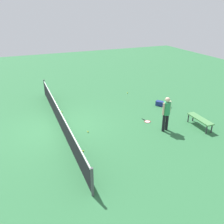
# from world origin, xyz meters

# --- Properties ---
(ground_plane) EXTENTS (40.00, 40.00, 0.00)m
(ground_plane) POSITION_xyz_m (0.00, 0.00, 0.00)
(ground_plane) COLOR #2D6B3D
(court_net) EXTENTS (10.09, 0.09, 1.07)m
(court_net) POSITION_xyz_m (0.00, 0.00, 0.50)
(court_net) COLOR #4C4C51
(court_net) RESTS_ON ground_plane
(player_near_side) EXTENTS (0.41, 0.53, 1.70)m
(player_near_side) POSITION_xyz_m (-2.24, -4.56, 1.01)
(player_near_side) COLOR black
(player_near_side) RESTS_ON ground_plane
(tennis_racket_near_player) EXTENTS (0.61, 0.38, 0.03)m
(tennis_racket_near_player) POSITION_xyz_m (-1.09, -4.26, 0.01)
(tennis_racket_near_player) COLOR red
(tennis_racket_near_player) RESTS_ON ground_plane
(tennis_ball_near_player) EXTENTS (0.07, 0.07, 0.07)m
(tennis_ball_near_player) POSITION_xyz_m (1.77, -0.43, 0.03)
(tennis_ball_near_player) COLOR #C6E033
(tennis_ball_near_player) RESTS_ON ground_plane
(tennis_ball_by_net) EXTENTS (0.07, 0.07, 0.07)m
(tennis_ball_by_net) POSITION_xyz_m (-1.43, -5.20, 0.03)
(tennis_ball_by_net) COLOR #C6E033
(tennis_ball_by_net) RESTS_ON ground_plane
(tennis_ball_midcourt) EXTENTS (0.07, 0.07, 0.07)m
(tennis_ball_midcourt) POSITION_xyz_m (3.19, -5.22, 0.03)
(tennis_ball_midcourt) COLOR #C6E033
(tennis_ball_midcourt) RESTS_ON ground_plane
(tennis_ball_baseline) EXTENTS (0.07, 0.07, 0.07)m
(tennis_ball_baseline) POSITION_xyz_m (-1.01, -1.08, 0.03)
(tennis_ball_baseline) COLOR #C6E033
(tennis_ball_baseline) RESTS_ON ground_plane
(tennis_ball_stray_left) EXTENTS (0.07, 0.07, 0.07)m
(tennis_ball_stray_left) POSITION_xyz_m (-2.48, -0.42, 0.03)
(tennis_ball_stray_left) COLOR #C6E033
(tennis_ball_stray_left) RESTS_ON ground_plane
(courtside_bench) EXTENTS (1.51, 0.44, 0.48)m
(courtside_bench) POSITION_xyz_m (-2.60, -6.33, 0.42)
(courtside_bench) COLOR #4C8C4C
(courtside_bench) RESTS_ON ground_plane
(equipment_bag) EXTENTS (0.80, 0.71, 0.28)m
(equipment_bag) POSITION_xyz_m (0.39, -6.14, 0.14)
(equipment_bag) COLOR navy
(equipment_bag) RESTS_ON ground_plane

